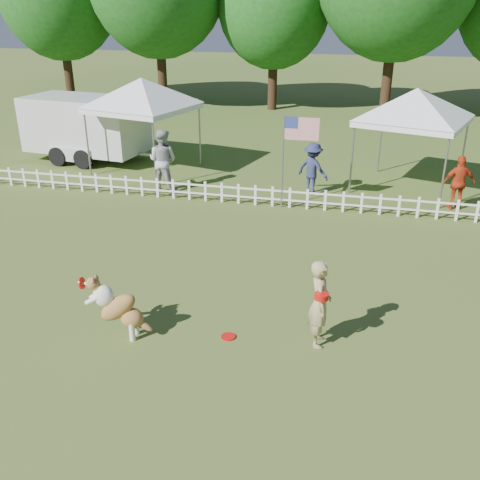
{
  "coord_description": "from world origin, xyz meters",
  "views": [
    {
      "loc": [
        2.15,
        -7.31,
        5.31
      ],
      "look_at": [
        -0.03,
        2.0,
        1.1
      ],
      "focal_mm": 40.0,
      "sensor_mm": 36.0,
      "label": 1
    }
  ],
  "objects": [
    {
      "name": "tree_center_left",
      "position": [
        -3.0,
        22.5,
        4.9
      ],
      "size": [
        6.0,
        6.0,
        9.8
      ],
      "primitive_type": null,
      "color": "#184C15",
      "rests_on": "ground"
    },
    {
      "name": "spectator_a",
      "position": [
        -3.8,
        7.69,
        0.96
      ],
      "size": [
        1.04,
        0.87,
        1.91
      ],
      "primitive_type": "imported",
      "rotation": [
        0.0,
        0.0,
        2.98
      ],
      "color": "#ABAAB0",
      "rests_on": "ground"
    },
    {
      "name": "spectator_b",
      "position": [
        0.72,
        8.4,
        0.79
      ],
      "size": [
        1.17,
        0.97,
        1.57
      ],
      "primitive_type": "imported",
      "rotation": [
        0.0,
        0.0,
        2.69
      ],
      "color": "#25294F",
      "rests_on": "ground"
    },
    {
      "name": "canopy_tent_right",
      "position": [
        3.56,
        9.6,
        1.51
      ],
      "size": [
        3.7,
        3.7,
        3.02
      ],
      "primitive_type": null,
      "rotation": [
        0.0,
        0.0,
        -0.32
      ],
      "color": "white",
      "rests_on": "ground"
    },
    {
      "name": "handler",
      "position": [
        1.69,
        0.47,
        0.78
      ],
      "size": [
        0.45,
        0.61,
        1.56
      ],
      "primitive_type": "imported",
      "rotation": [
        0.0,
        0.0,
        1.71
      ],
      "color": "tan",
      "rests_on": "ground"
    },
    {
      "name": "canopy_tent_left",
      "position": [
        -5.17,
        9.67,
        1.53
      ],
      "size": [
        3.6,
        3.6,
        3.06
      ],
      "primitive_type": null,
      "rotation": [
        0.0,
        0.0,
        -0.25
      ],
      "color": "white",
      "rests_on": "ground"
    },
    {
      "name": "spectator_c",
      "position": [
        4.84,
        7.98,
        0.77
      ],
      "size": [
        0.97,
        0.58,
        1.54
      ],
      "primitive_type": "imported",
      "rotation": [
        0.0,
        0.0,
        3.38
      ],
      "color": "red",
      "rests_on": "ground"
    },
    {
      "name": "dog",
      "position": [
        -1.67,
        -0.09,
        0.57
      ],
      "size": [
        1.12,
        0.44,
        1.13
      ],
      "primitive_type": null,
      "rotation": [
        0.0,
        0.0,
        0.06
      ],
      "color": "brown",
      "rests_on": "ground"
    },
    {
      "name": "frisbee_on_turf",
      "position": [
        0.16,
        0.28,
        0.01
      ],
      "size": [
        0.33,
        0.33,
        0.02
      ],
      "primitive_type": "cylinder",
      "rotation": [
        0.0,
        0.0,
        -0.33
      ],
      "color": "red",
      "rests_on": "ground"
    },
    {
      "name": "cargo_trailer",
      "position": [
        -7.82,
        10.46,
        1.17
      ],
      "size": [
        5.6,
        3.01,
        2.35
      ],
      "primitive_type": null,
      "rotation": [
        0.0,
        0.0,
        -0.13
      ],
      "color": "silver",
      "rests_on": "ground"
    },
    {
      "name": "tree_far_left",
      "position": [
        -15.0,
        22.0,
        5.5
      ],
      "size": [
        6.6,
        6.6,
        11.0
      ],
      "primitive_type": null,
      "color": "#184C15",
      "rests_on": "ground"
    },
    {
      "name": "picket_fence",
      "position": [
        0.0,
        7.0,
        0.3
      ],
      "size": [
        22.0,
        0.08,
        0.6
      ],
      "primitive_type": null,
      "color": "white",
      "rests_on": "ground"
    },
    {
      "name": "ground",
      "position": [
        0.0,
        0.0,
        0.0
      ],
      "size": [
        120.0,
        120.0,
        0.0
      ],
      "primitive_type": "plane",
      "color": "#2E541A",
      "rests_on": "ground"
    },
    {
      "name": "flag_pole",
      "position": [
        0.02,
        6.99,
        1.32
      ],
      "size": [
        1.02,
        0.11,
        2.64
      ],
      "primitive_type": null,
      "rotation": [
        0.0,
        0.0,
        0.01
      ],
      "color": "gray",
      "rests_on": "ground"
    }
  ]
}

